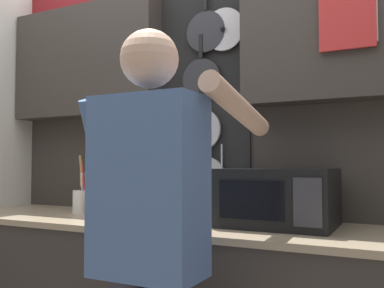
# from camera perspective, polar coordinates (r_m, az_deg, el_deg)

# --- Properties ---
(back_wall_unit) EXTENTS (3.18, 0.23, 2.40)m
(back_wall_unit) POSITION_cam_1_polar(r_m,az_deg,el_deg) (2.42, 0.59, 4.12)
(back_wall_unit) COLOR #38332D
(back_wall_unit) RESTS_ON ground_plane
(microwave) EXTENTS (0.51, 0.40, 0.26)m
(microwave) POSITION_cam_1_polar(r_m,az_deg,el_deg) (2.00, 11.22, -6.99)
(microwave) COLOR black
(microwave) RESTS_ON base_cabinet_counter
(knife_block) EXTENTS (0.12, 0.16, 0.26)m
(knife_block) POSITION_cam_1_polar(r_m,az_deg,el_deg) (2.46, -11.63, -6.99)
(knife_block) COLOR brown
(knife_block) RESTS_ON base_cabinet_counter
(utensil_crock) EXTENTS (0.11, 0.11, 0.33)m
(utensil_crock) POSITION_cam_1_polar(r_m,az_deg,el_deg) (2.56, -14.43, -7.07)
(utensil_crock) COLOR white
(utensil_crock) RESTS_ON base_cabinet_counter
(person) EXTENTS (0.54, 0.66, 1.69)m
(person) POSITION_cam_1_polar(r_m,az_deg,el_deg) (1.52, -5.55, -10.54)
(person) COLOR #383842
(person) RESTS_ON ground_plane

